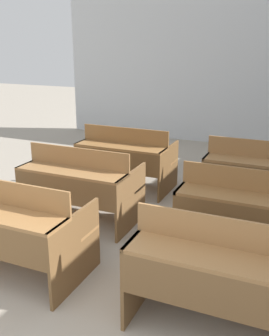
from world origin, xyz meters
name	(u,v)px	position (x,y,z in m)	size (l,w,h in m)	color
wall_back	(227,66)	(0.00, 7.20, 1.58)	(7.06, 0.06, 3.15)	silver
bench_front_left	(12,226)	(-0.74, 1.58, 0.46)	(1.29, 0.79, 0.90)	brown
bench_front_right	(221,272)	(1.13, 1.61, 0.46)	(1.29, 0.79, 0.90)	brown
bench_second_left	(80,184)	(-0.76, 2.78, 0.46)	(1.29, 0.79, 0.90)	brown
bench_second_right	(246,211)	(1.13, 2.78, 0.46)	(1.29, 0.79, 0.90)	brown
bench_third_left	(126,157)	(-0.73, 3.98, 0.46)	(1.29, 0.79, 0.90)	brown
bench_third_right	(258,174)	(1.10, 3.98, 0.46)	(1.29, 0.79, 0.90)	brown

